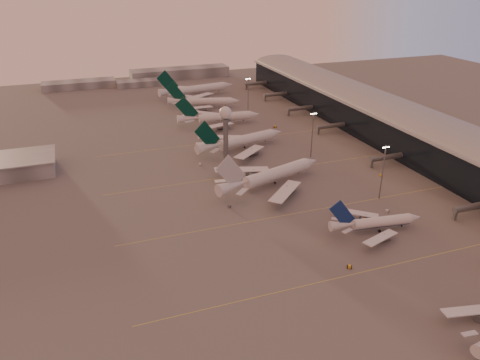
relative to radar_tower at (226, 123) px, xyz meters
name	(u,v)px	position (x,y,z in m)	size (l,w,h in m)	color
ground	(334,301)	(-5.00, -120.00, -20.95)	(700.00, 700.00, 0.00)	#504E4E
taxiway_markings	(328,206)	(25.00, -64.00, -20.94)	(180.00, 185.25, 0.02)	gold
terminal	(402,127)	(102.88, -9.91, -10.43)	(57.00, 362.00, 23.04)	black
radar_tower	(226,123)	(0.00, 0.00, 0.00)	(6.40, 6.40, 31.10)	#5B5E63
mast_b	(383,170)	(50.00, -65.00, -7.21)	(3.60, 0.56, 25.00)	#5B5E63
mast_c	(312,133)	(45.00, -10.00, -7.21)	(3.60, 0.56, 25.00)	#5B5E63
mast_d	(248,94)	(43.00, 80.00, -7.21)	(3.60, 0.56, 25.00)	#5B5E63
distant_horizon	(151,77)	(-2.38, 205.14, -17.06)	(165.00, 37.50, 9.00)	slate
narrowbody_mid	(375,224)	(31.46, -88.33, -17.88)	(38.75, 30.75, 15.17)	silver
widebody_white	(271,178)	(10.16, -35.98, -17.24)	(58.78, 46.38, 21.37)	silver
greentail_a	(241,143)	(13.61, 13.77, -17.26)	(56.41, 45.00, 20.89)	silver
greentail_b	(219,119)	(15.98, 61.82, -17.41)	(55.10, 44.33, 20.02)	silver
greentail_c	(204,103)	(17.67, 104.08, -17.56)	(51.29, 40.81, 19.19)	silver
greentail_d	(197,91)	(21.84, 137.82, -16.83)	(63.75, 51.08, 23.31)	silver
gsv_tug_mid	(349,267)	(8.79, -106.44, -20.44)	(4.04, 3.60, 0.99)	gold
gsv_truck_b	(388,209)	(45.72, -77.11, -19.74)	(6.25, 3.69, 2.38)	silver
gsv_truck_c	(230,205)	(-15.07, -50.39, -19.73)	(6.10, 5.13, 2.40)	#585A5D
gsv_catering_b	(381,173)	(65.14, -44.95, -18.95)	(5.21, 3.09, 4.00)	gold
gsv_tug_far	(256,178)	(6.01, -27.18, -20.45)	(3.70, 3.95, 0.97)	gold
gsv_truck_d	(200,163)	(-14.49, -0.42, -19.74)	(3.73, 6.24, 2.37)	silver
gsv_tug_hangar	(275,127)	(47.56, 43.22, -20.41)	(4.20, 3.38, 1.04)	gold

